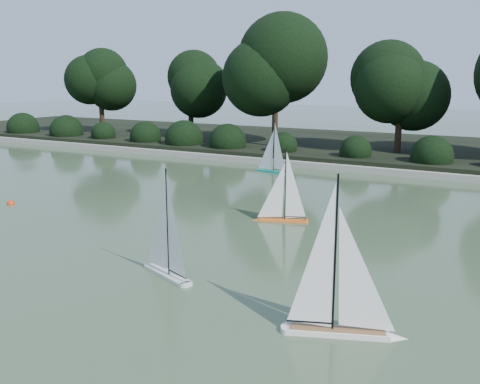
% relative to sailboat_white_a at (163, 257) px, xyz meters
% --- Properties ---
extents(ground, '(80.00, 80.00, 0.00)m').
position_rel_sailboat_white_a_xyz_m(ground, '(-0.39, 0.01, -0.25)').
color(ground, '#30462A').
rests_on(ground, ground).
extents(pond_coping, '(40.00, 0.35, 0.18)m').
position_rel_sailboat_white_a_xyz_m(pond_coping, '(-0.39, 9.01, -0.16)').
color(pond_coping, gray).
rests_on(pond_coping, ground).
extents(far_bank, '(40.00, 8.00, 0.30)m').
position_rel_sailboat_white_a_xyz_m(far_bank, '(-0.39, 13.01, -0.10)').
color(far_bank, black).
rests_on(far_bank, ground).
extents(tree_line, '(26.31, 3.93, 4.39)m').
position_rel_sailboat_white_a_xyz_m(tree_line, '(0.84, 11.44, 2.39)').
color(tree_line, black).
rests_on(tree_line, ground).
extents(shrub_hedge, '(29.10, 1.10, 1.10)m').
position_rel_sailboat_white_a_xyz_m(shrub_hedge, '(-0.39, 9.91, 0.20)').
color(shrub_hedge, black).
rests_on(shrub_hedge, ground).
extents(sailboat_white_a, '(1.12, 0.59, 1.58)m').
position_rel_sailboat_white_a_xyz_m(sailboat_white_a, '(0.00, 0.00, 0.00)').
color(sailboat_white_a, silver).
rests_on(sailboat_white_a, ground).
extents(sailboat_white_b, '(1.30, 0.63, 1.82)m').
position_rel_sailboat_white_a_xyz_m(sailboat_white_b, '(2.74, -0.50, 0.03)').
color(sailboat_white_b, white).
rests_on(sailboat_white_b, ground).
extents(sailboat_orange, '(1.04, 0.52, 1.46)m').
position_rel_sailboat_white_a_xyz_m(sailboat_orange, '(0.25, 3.22, -0.02)').
color(sailboat_orange, orange).
rests_on(sailboat_orange, ground).
extents(sailboat_teal, '(1.14, 0.42, 1.56)m').
position_rel_sailboat_white_a_xyz_m(sailboat_teal, '(-2.10, 7.80, -0.00)').
color(sailboat_teal, '#0B957E').
rests_on(sailboat_teal, ground).
extents(race_buoy, '(0.17, 0.17, 0.17)m').
position_rel_sailboat_white_a_xyz_m(race_buoy, '(-5.29, 1.76, -0.25)').
color(race_buoy, red).
rests_on(race_buoy, ground).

